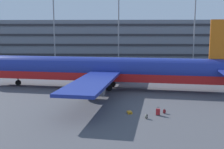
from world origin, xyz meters
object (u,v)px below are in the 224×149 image
airliner (104,70)px  suitcase_upright (158,112)px  suitcase_purple (129,112)px  backpack_scuffed (164,111)px  backpack_teal (146,116)px

airliner → suitcase_upright: airliner is taller
suitcase_purple → backpack_scuffed: bearing=1.6°
suitcase_purple → backpack_scuffed: size_ratio=1.43×
suitcase_purple → backpack_teal: (1.67, -1.79, 0.12)m
suitcase_purple → suitcase_upright: 3.10m
suitcase_purple → backpack_scuffed: (3.84, 0.11, 0.11)m
backpack_scuffed → suitcase_upright: bearing=-140.2°
suitcase_purple → backpack_teal: 2.45m
suitcase_upright → backpack_teal: suitcase_upright is taller
airliner → suitcase_purple: airliner is taller
airliner → backpack_teal: airliner is taller
backpack_teal → backpack_scuffed: (2.17, 1.90, -0.01)m
suitcase_purple → backpack_scuffed: backpack_scuffed is taller
suitcase_purple → backpack_teal: size_ratio=1.39×
airliner → suitcase_purple: bearing=-75.0°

